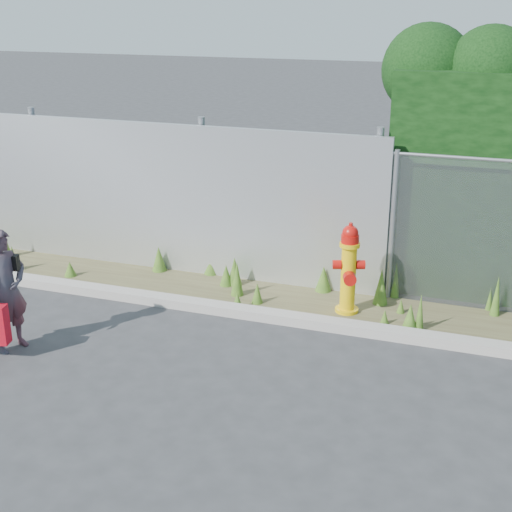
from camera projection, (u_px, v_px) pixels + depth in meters
The scene contains 7 objects.
ground at pixel (239, 393), 7.40m from camera, with size 80.00×80.00×0.00m, color #313234.
curb at pixel (289, 318), 8.97m from camera, with size 16.00×0.22×0.12m, color #9B948C.
weed_strip at pixel (257, 286), 9.77m from camera, with size 16.00×1.31×0.55m.
corrugated_fence at pixel (106, 193), 10.68m from camera, with size 8.50×0.21×2.30m.
fire_hydrant at pixel (348, 270), 9.07m from camera, with size 0.41×0.37×1.23m.
woman at pixel (6, 290), 8.10m from camera, with size 0.53×0.35×1.46m, color #0D4A56.
black_shoulder_bag at pixel (8, 262), 8.09m from camera, with size 0.24×0.10×0.18m.
Camera 1 is at (2.27, -6.04, 3.88)m, focal length 50.00 mm.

